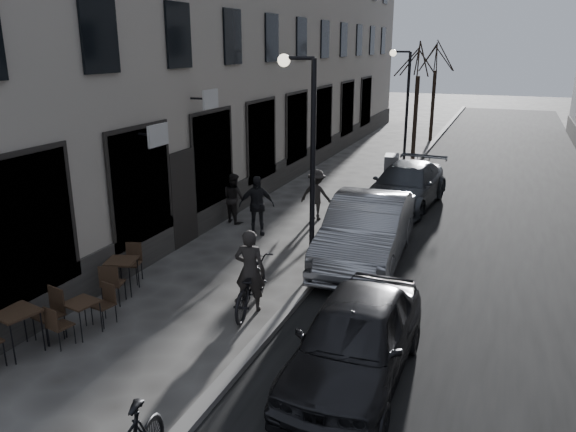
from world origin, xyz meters
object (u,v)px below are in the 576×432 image
Objects in this scene: pedestrian_mid at (316,195)px; car_mid at (367,230)px; tree_near at (419,59)px; pedestrian_far at (257,205)px; bicycle at (250,285)px; car_far at (406,186)px; tree_far at (436,56)px; utility_cabinet at (391,173)px; bistro_set_b at (82,314)px; bistro_set_c at (122,273)px; car_near at (355,339)px; streetlamp_near at (306,143)px; bistro_set_a at (18,328)px; pedestrian_near at (234,198)px; streetlamp_far at (403,98)px.

car_mid is at bearing 130.30° from pedestrian_mid.
pedestrian_far is at bearing -100.52° from tree_near.
car_far is (1.57, 8.99, 0.18)m from bicycle.
utility_cabinet is at bearing -89.06° from tree_far.
utility_cabinet is 10.99m from bicycle.
tree_near is at bearing 51.12° from pedestrian_far.
bicycle is at bearing -94.42° from car_far.
bistro_set_b is at bearing -98.74° from tree_near.
car_mid reaches higher than bistro_set_c.
car_near is (5.16, 0.46, 0.31)m from bistro_set_b.
tree_far is 23.56m from bicycle.
utility_cabinet is at bearing -88.16° from tree_near.
pedestrian_far is at bearing 135.27° from streetlamp_near.
utility_cabinet is (3.66, 11.24, 0.21)m from bistro_set_c.
tree_far is (0.00, 6.00, 0.00)m from tree_near.
tree_far is 3.36× the size of bistro_set_a.
bistro_set_b is at bearing -111.85° from utility_cabinet.
utility_cabinet is (3.75, 14.04, 0.18)m from bistro_set_a.
pedestrian_far is (1.14, -0.80, 0.10)m from pedestrian_near.
bistro_set_c is 0.31× the size of car_mid.
car_far is at bearing 81.54° from bistro_set_a.
car_near is at bearing 139.28° from bicycle.
streetlamp_far is 1.03× the size of car_far.
bistro_set_a is at bearing -110.88° from bistro_set_b.
bistro_set_a is (-3.55, -20.28, -4.16)m from tree_near.
tree_far is at bearing 54.45° from pedestrian_far.
utility_cabinet reaches higher than bistro_set_b.
bistro_set_c is 11.82m from utility_cabinet.
tree_far is at bearing 89.80° from streetlamp_near.
bistro_set_c is (-3.39, -14.47, -2.70)m from streetlamp_far.
bistro_set_b is 0.33× the size of car_near.
car_far reaches higher than utility_cabinet.
pedestrian_mid is at bearing 113.43° from car_near.
bistro_set_c is (-0.49, 1.85, 0.05)m from bistro_set_b.
car_mid is at bearing -86.81° from tree_far.
car_mid is (4.07, 5.61, 0.43)m from bistro_set_b.
pedestrian_mid is at bearing 88.92° from bistro_set_b.
tree_far is 14.78m from car_far.
car_far reaches higher than bicycle.
pedestrian_near is 5.92m from car_far.
tree_near reaches higher than car_far.
streetlamp_near is 6.86m from bistro_set_a.
streetlamp_near is at bearing 120.97° from car_near.
bistro_set_b is 11.84m from car_far.
streetlamp_near is 9.12m from utility_cabinet.
pedestrian_mid is (-1.23, -16.73, -3.87)m from tree_far.
bistro_set_b is at bearing -123.59° from pedestrian_far.
tree_near is 4.09× the size of bistro_set_b.
tree_near reaches higher than car_mid.
utility_cabinet is 12.79m from car_near.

